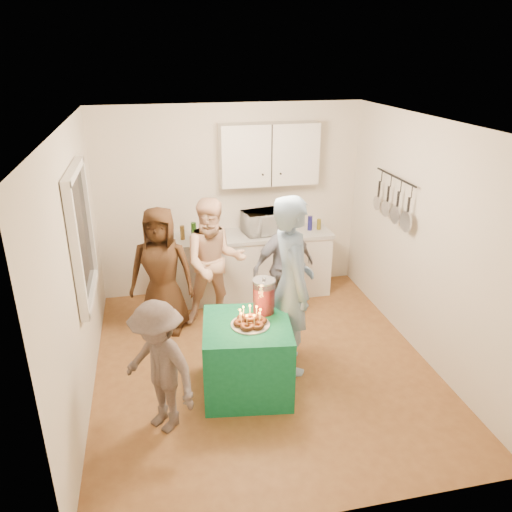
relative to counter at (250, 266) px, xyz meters
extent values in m
plane|color=brown|center=(-0.20, -1.70, -0.43)|extent=(4.00, 4.00, 0.00)
plane|color=white|center=(-0.20, -1.70, 2.17)|extent=(4.00, 4.00, 0.00)
plane|color=silver|center=(-0.20, 0.30, 0.87)|extent=(3.60, 3.60, 0.00)
plane|color=silver|center=(-2.00, -1.70, 0.87)|extent=(4.00, 4.00, 0.00)
plane|color=silver|center=(1.60, -1.70, 0.87)|extent=(4.00, 4.00, 0.00)
cube|color=black|center=(-1.97, -1.40, 1.12)|extent=(0.04, 1.00, 1.20)
cube|color=white|center=(0.00, 0.00, 0.00)|extent=(2.20, 0.58, 0.86)
cube|color=beige|center=(0.00, 0.00, 0.46)|extent=(2.24, 0.62, 0.05)
cube|color=white|center=(0.30, 0.15, 1.52)|extent=(1.30, 0.30, 0.80)
cube|color=black|center=(1.52, -1.00, 1.17)|extent=(0.12, 1.00, 0.60)
imported|color=white|center=(0.20, 0.00, 0.63)|extent=(0.61, 0.47, 0.31)
cube|color=#0F693E|center=(-0.45, -2.10, -0.05)|extent=(0.96, 0.96, 0.76)
cylinder|color=red|center=(-0.24, -1.90, 0.50)|extent=(0.22, 0.22, 0.34)
imported|color=#83A1BF|center=(0.09, -1.77, 0.54)|extent=(0.48, 0.71, 1.93)
imported|color=brown|center=(-1.21, -0.71, 0.36)|extent=(0.86, 0.66, 1.57)
imported|color=#E79B78|center=(-0.57, -0.66, 0.38)|extent=(0.80, 0.63, 1.62)
imported|color=#101738|center=(0.27, -0.79, 0.30)|extent=(0.93, 0.60, 1.47)
imported|color=#4C403D|center=(-1.31, -2.47, 0.21)|extent=(0.90, 0.94, 1.28)
camera|label=1|loc=(-1.26, -6.23, 2.79)|focal=35.00mm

